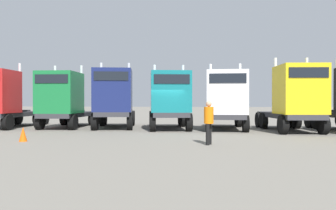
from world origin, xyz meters
The scene contains 9 objects.
ground centered at (0.00, 0.00, 0.00)m, with size 200.00×200.00×0.00m, color slate.
semi_truck_red centered at (-11.15, 0.27, 1.98)m, with size 3.02×6.52×4.45m.
semi_truck_green centered at (-7.15, 1.15, 1.96)m, with size 3.05×6.52×4.35m.
semi_truck_navy centered at (-3.68, 1.39, 2.06)m, with size 3.80×6.46×4.51m.
semi_truck_teal centered at (0.13, 1.09, 1.93)m, with size 3.75×6.44×4.26m.
semi_truck_white centered at (3.69, 1.27, 1.90)m, with size 2.74×6.34×4.28m.
semi_truck_yellow centered at (7.69, 0.46, 2.01)m, with size 3.32×6.46×4.48m.
visitor_in_hivis centered at (2.78, -5.73, 1.06)m, with size 0.50×0.50×1.83m.
traffic_cone_mid centered at (-5.57, -5.86, 0.33)m, with size 0.36×0.36×0.66m, color #F2590C.
Camera 1 is at (3.09, -19.12, 1.78)m, focal length 34.07 mm.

